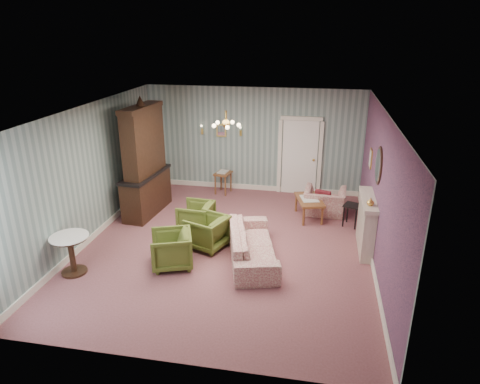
% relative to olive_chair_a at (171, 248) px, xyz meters
% --- Properties ---
extents(floor, '(7.00, 7.00, 0.00)m').
position_rel_olive_chair_a_xyz_m(floor, '(0.90, 0.99, -0.39)').
color(floor, '#824C50').
rests_on(floor, ground).
extents(ceiling, '(7.00, 7.00, 0.00)m').
position_rel_olive_chair_a_xyz_m(ceiling, '(0.90, 0.99, 2.51)').
color(ceiling, white).
rests_on(ceiling, ground).
extents(wall_back, '(6.00, 0.00, 6.00)m').
position_rel_olive_chair_a_xyz_m(wall_back, '(0.90, 4.49, 1.06)').
color(wall_back, slate).
rests_on(wall_back, ground).
extents(wall_front, '(6.00, 0.00, 6.00)m').
position_rel_olive_chair_a_xyz_m(wall_front, '(0.90, -2.51, 1.06)').
color(wall_front, slate).
rests_on(wall_front, ground).
extents(wall_left, '(0.00, 7.00, 7.00)m').
position_rel_olive_chair_a_xyz_m(wall_left, '(-2.10, 0.99, 1.06)').
color(wall_left, slate).
rests_on(wall_left, ground).
extents(wall_right, '(0.00, 7.00, 7.00)m').
position_rel_olive_chair_a_xyz_m(wall_right, '(3.90, 0.99, 1.06)').
color(wall_right, slate).
rests_on(wall_right, ground).
extents(wall_right_floral, '(0.00, 7.00, 7.00)m').
position_rel_olive_chair_a_xyz_m(wall_right_floral, '(3.88, 0.99, 1.06)').
color(wall_right_floral, '#A65372').
rests_on(wall_right_floral, ground).
extents(door, '(1.12, 0.12, 2.16)m').
position_rel_olive_chair_a_xyz_m(door, '(2.20, 4.45, 0.69)').
color(door, white).
rests_on(door, floor).
extents(olive_chair_a, '(0.93, 0.96, 0.78)m').
position_rel_olive_chair_a_xyz_m(olive_chair_a, '(0.00, 0.00, 0.00)').
color(olive_chair_a, '#505F21').
rests_on(olive_chair_a, floor).
extents(olive_chair_b, '(0.92, 0.95, 0.77)m').
position_rel_olive_chair_a_xyz_m(olive_chair_b, '(0.49, 0.88, -0.01)').
color(olive_chair_b, '#505F21').
rests_on(olive_chair_b, floor).
extents(olive_chair_c, '(0.73, 0.77, 0.74)m').
position_rel_olive_chair_a_xyz_m(olive_chair_c, '(0.03, 1.62, -0.02)').
color(olive_chair_c, '#505F21').
rests_on(olive_chair_c, floor).
extents(sofa_chintz, '(1.16, 2.27, 0.85)m').
position_rel_olive_chair_a_xyz_m(sofa_chintz, '(1.50, 0.56, 0.03)').
color(sofa_chintz, '#933B47').
rests_on(sofa_chintz, floor).
extents(wingback_chair, '(1.03, 0.71, 0.87)m').
position_rel_olive_chair_a_xyz_m(wingback_chair, '(2.92, 3.11, 0.04)').
color(wingback_chair, '#933B47').
rests_on(wingback_chair, floor).
extents(dresser, '(0.75, 1.76, 2.86)m').
position_rel_olive_chair_a_xyz_m(dresser, '(-1.45, 2.39, 1.04)').
color(dresser, black).
rests_on(dresser, floor).
extents(fireplace, '(0.30, 1.40, 1.16)m').
position_rel_olive_chair_a_xyz_m(fireplace, '(3.76, 1.39, 0.19)').
color(fireplace, beige).
rests_on(fireplace, floor).
extents(mantel_vase, '(0.15, 0.15, 0.15)m').
position_rel_olive_chair_a_xyz_m(mantel_vase, '(3.74, 0.99, 0.84)').
color(mantel_vase, gold).
rests_on(mantel_vase, fireplace).
extents(oval_mirror, '(0.04, 0.76, 0.84)m').
position_rel_olive_chair_a_xyz_m(oval_mirror, '(3.86, 1.39, 1.46)').
color(oval_mirror, white).
rests_on(oval_mirror, wall_right).
extents(framed_print, '(0.04, 0.34, 0.42)m').
position_rel_olive_chair_a_xyz_m(framed_print, '(3.87, 2.74, 1.21)').
color(framed_print, gold).
rests_on(framed_print, wall_right).
extents(coffee_table, '(0.80, 1.11, 0.51)m').
position_rel_olive_chair_a_xyz_m(coffee_table, '(2.55, 2.78, -0.14)').
color(coffee_table, brown).
rests_on(coffee_table, floor).
extents(side_table_black, '(0.46, 0.46, 0.54)m').
position_rel_olive_chair_a_xyz_m(side_table_black, '(3.55, 2.49, -0.12)').
color(side_table_black, black).
rests_on(side_table_black, floor).
extents(pedestal_table, '(0.89, 0.89, 0.78)m').
position_rel_olive_chair_a_xyz_m(pedestal_table, '(-1.75, -0.59, -0.00)').
color(pedestal_table, black).
rests_on(pedestal_table, floor).
extents(nesting_table, '(0.49, 0.57, 0.66)m').
position_rel_olive_chair_a_xyz_m(nesting_table, '(0.12, 4.06, -0.06)').
color(nesting_table, brown).
rests_on(nesting_table, floor).
extents(gilt_mirror_back, '(0.28, 0.06, 0.36)m').
position_rel_olive_chair_a_xyz_m(gilt_mirror_back, '(-0.00, 4.45, 1.31)').
color(gilt_mirror_back, gold).
rests_on(gilt_mirror_back, wall_back).
extents(sconce_left, '(0.16, 0.12, 0.30)m').
position_rel_olive_chair_a_xyz_m(sconce_left, '(-0.55, 4.43, 1.31)').
color(sconce_left, gold).
rests_on(sconce_left, wall_back).
extents(sconce_right, '(0.16, 0.12, 0.30)m').
position_rel_olive_chair_a_xyz_m(sconce_right, '(0.55, 4.43, 1.31)').
color(sconce_right, gold).
rests_on(sconce_right, wall_back).
extents(chandelier, '(0.56, 0.56, 0.36)m').
position_rel_olive_chair_a_xyz_m(chandelier, '(0.90, 0.99, 2.24)').
color(chandelier, gold).
rests_on(chandelier, ceiling).
extents(burgundy_cushion, '(0.41, 0.28, 0.39)m').
position_rel_olive_chair_a_xyz_m(burgundy_cushion, '(2.87, 2.96, 0.09)').
color(burgundy_cushion, maroon).
rests_on(burgundy_cushion, wingback_chair).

